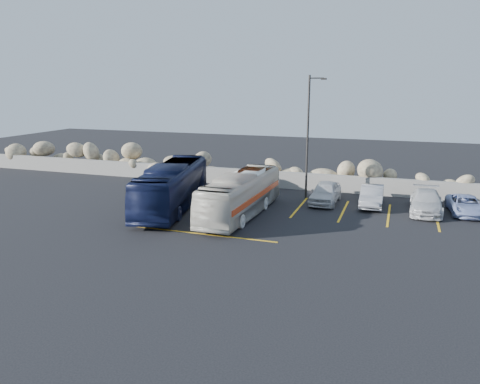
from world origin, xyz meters
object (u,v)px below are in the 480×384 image
(car_b, at_px, (372,196))
(car_d, at_px, (466,205))
(lamppost, at_px, (309,134))
(vintage_bus, at_px, (241,195))
(car_c, at_px, (426,202))
(car_a, at_px, (325,192))
(tour_coach, at_px, (172,186))

(car_b, distance_m, car_d, 5.33)
(lamppost, xyz_separation_m, vintage_bus, (-2.80, -5.37, -3.06))
(car_c, bearing_deg, vintage_bus, -156.81)
(lamppost, xyz_separation_m, car_a, (1.38, -0.87, -3.61))
(lamppost, bearing_deg, tour_coach, -144.20)
(tour_coach, height_order, car_b, tour_coach)
(car_a, bearing_deg, vintage_bus, -131.30)
(tour_coach, xyz_separation_m, car_a, (8.64, 4.37, -0.69))
(car_b, xyz_separation_m, car_d, (5.32, -0.08, -0.11))
(car_c, bearing_deg, tour_coach, -163.69)
(tour_coach, height_order, car_c, tour_coach)
(vintage_bus, distance_m, car_b, 8.48)
(car_b, relative_size, car_c, 0.87)
(lamppost, bearing_deg, car_d, -4.55)
(car_b, bearing_deg, car_a, -177.42)
(lamppost, bearing_deg, car_b, -9.08)
(tour_coach, bearing_deg, car_a, 14.93)
(vintage_bus, xyz_separation_m, tour_coach, (-4.47, 0.13, 0.14))
(vintage_bus, distance_m, car_c, 11.02)
(car_b, bearing_deg, car_d, -2.14)
(car_b, relative_size, car_d, 1.01)
(vintage_bus, distance_m, tour_coach, 4.47)
(car_c, relative_size, car_d, 1.16)
(tour_coach, xyz_separation_m, car_d, (16.82, 4.48, -0.85))
(car_a, bearing_deg, car_b, 5.35)
(lamppost, bearing_deg, vintage_bus, -117.51)
(lamppost, height_order, car_d, lamppost)
(car_a, bearing_deg, lamppost, 149.39)
(car_a, relative_size, car_d, 1.06)
(car_b, height_order, car_c, car_c)
(lamppost, relative_size, car_b, 2.07)
(lamppost, distance_m, vintage_bus, 6.79)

